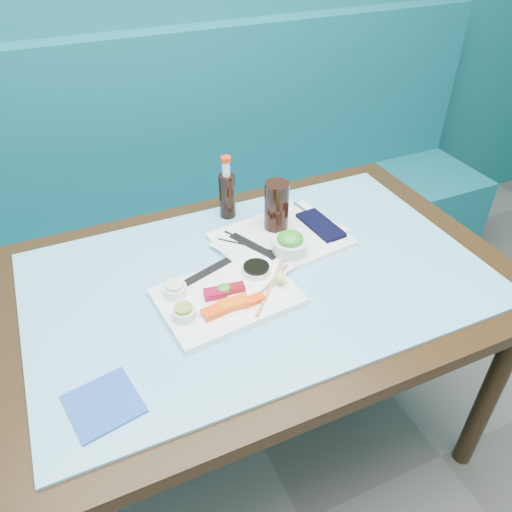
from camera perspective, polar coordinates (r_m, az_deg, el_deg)
name	(u,v)px	position (r m, az deg, el deg)	size (l,w,h in m)	color
booth_bench	(180,232)	(2.23, -8.73, 2.69)	(3.00, 0.56, 1.17)	#0F5561
dining_table	(258,301)	(1.42, 0.26, -5.14)	(1.40, 0.90, 0.75)	black
glass_top	(258,277)	(1.37, 0.27, -2.44)	(1.22, 0.76, 0.01)	#68B2D1
sashimi_plate	(227,297)	(1.29, -3.32, -4.66)	(0.34, 0.25, 0.02)	white
salmon_left	(216,311)	(1.23, -4.58, -6.25)	(0.07, 0.03, 0.02)	#FF400A
salmon_mid	(234,304)	(1.24, -2.50, -5.46)	(0.07, 0.04, 0.02)	#FF5F0A
salmon_right	(253,300)	(1.26, -0.29, -5.03)	(0.06, 0.03, 0.01)	#FF420A
tuna_left	(215,293)	(1.27, -4.69, -4.28)	(0.06, 0.03, 0.02)	maroon
tuna_right	(235,288)	(1.29, -2.40, -3.67)	(0.05, 0.03, 0.02)	maroon
seaweed_garnish	(224,289)	(1.28, -3.73, -3.77)	(0.04, 0.04, 0.02)	#25891F
ramekin_wasabi	(184,313)	(1.22, -8.23, -6.49)	(0.06, 0.06, 0.02)	silver
wasabi_fill	(183,308)	(1.21, -8.30, -5.92)	(0.04, 0.04, 0.01)	olive
ramekin_ginger	(175,290)	(1.29, -9.23, -3.87)	(0.06, 0.06, 0.03)	white
ginger_fill	(174,285)	(1.28, -9.31, -3.28)	(0.05, 0.05, 0.01)	beige
soy_dish	(256,270)	(1.34, 0.03, -1.61)	(0.08, 0.08, 0.02)	white
soy_fill	(256,267)	(1.34, 0.03, -1.24)	(0.07, 0.07, 0.01)	black
lemon_wedge	(283,280)	(1.29, 3.10, -2.75)	(0.04, 0.04, 0.03)	#E1D26A
chopstick_sleeve	(208,271)	(1.35, -5.56, -1.76)	(0.15, 0.02, 0.00)	black
wooden_chopstick_a	(268,285)	(1.30, 1.41, -3.33)	(0.01, 0.01, 0.20)	#A36F4D
wooden_chopstick_b	(272,284)	(1.31, 1.80, -3.19)	(0.01, 0.01, 0.25)	tan
serving_tray	(281,239)	(1.49, 2.86, 1.94)	(0.37, 0.28, 0.01)	white
paper_placemat	(281,237)	(1.49, 2.87, 2.19)	(0.35, 0.25, 0.00)	silver
seaweed_bowl	(290,246)	(1.42, 3.89, 1.13)	(0.10, 0.10, 0.04)	silver
seaweed_salad	(290,238)	(1.40, 3.93, 2.01)	(0.07, 0.07, 0.04)	#298D20
cola_glass	(277,206)	(1.49, 2.36, 5.75)	(0.07, 0.07, 0.15)	black
navy_pouch	(320,225)	(1.54, 7.38, 3.53)	(0.07, 0.17, 0.01)	black
fork	(302,209)	(1.61, 5.32, 5.35)	(0.01, 0.01, 0.09)	white
black_chopstick_a	(252,246)	(1.44, -0.46, 1.11)	(0.01, 0.01, 0.21)	black
black_chopstick_b	(255,246)	(1.45, -0.17, 1.19)	(0.01, 0.01, 0.23)	black
tray_sleeve	(253,246)	(1.45, -0.32, 1.13)	(0.03, 0.17, 0.00)	black
cola_bottle_body	(227,196)	(1.58, -3.32, 6.85)	(0.05, 0.05, 0.14)	black
cola_bottle_neck	(226,168)	(1.53, -3.44, 9.96)	(0.03, 0.03, 0.05)	silver
cola_bottle_cap	(226,159)	(1.52, -3.49, 11.00)	(0.03, 0.03, 0.01)	red
blue_napkin	(104,404)	(1.12, -17.02, -15.86)	(0.14, 0.14, 0.01)	#1C469C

